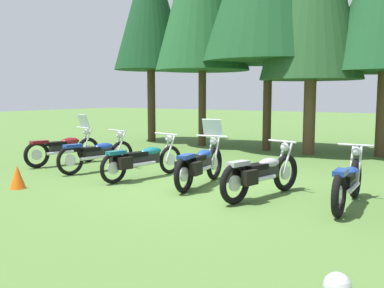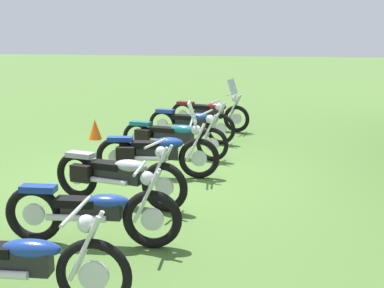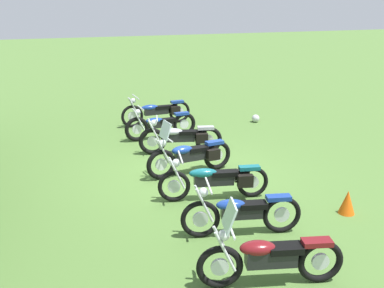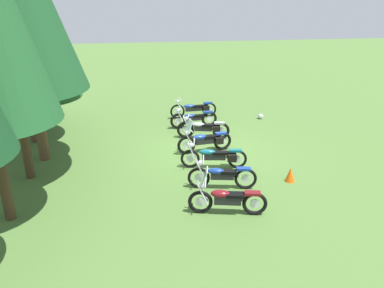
{
  "view_description": "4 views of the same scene",
  "coord_description": "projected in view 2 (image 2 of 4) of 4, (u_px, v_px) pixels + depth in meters",
  "views": [
    {
      "loc": [
        4.76,
        -7.61,
        1.91
      ],
      "look_at": [
        -0.24,
        0.08,
        0.86
      ],
      "focal_mm": 40.71,
      "sensor_mm": 36.0,
      "label": 1
    },
    {
      "loc": [
        8.79,
        2.14,
        2.64
      ],
      "look_at": [
        -0.45,
        0.56,
        0.54
      ],
      "focal_mm": 48.81,
      "sensor_mm": 36.0,
      "label": 2
    },
    {
      "loc": [
        -9.63,
        3.26,
        4.08
      ],
      "look_at": [
        0.13,
        -0.08,
        0.71
      ],
      "focal_mm": 42.37,
      "sensor_mm": 36.0,
      "label": 3
    },
    {
      "loc": [
        -13.32,
        2.81,
        5.63
      ],
      "look_at": [
        -0.78,
        0.65,
        0.67
      ],
      "focal_mm": 34.99,
      "sensor_mm": 36.0,
      "label": 4
    }
  ],
  "objects": [
    {
      "name": "motorcycle_3",
      "position": [
        156.0,
        152.0,
        9.26
      ],
      "size": [
        0.76,
        2.21,
        1.37
      ],
      "rotation": [
        0.0,
        0.0,
        1.69
      ],
      "color": "black",
      "rests_on": "ground_plane"
    },
    {
      "name": "motorcycle_2",
      "position": [
        172.0,
        136.0,
        10.74
      ],
      "size": [
        0.88,
        2.33,
        0.99
      ],
      "rotation": [
        0.0,
        0.0,
        1.38
      ],
      "color": "black",
      "rests_on": "ground_plane"
    },
    {
      "name": "ground_plane",
      "position": [
        157.0,
        177.0,
        9.38
      ],
      "size": [
        80.0,
        80.0,
        0.0
      ],
      "primitive_type": "plane",
      "color": "#4C7033"
    },
    {
      "name": "motorcycle_0",
      "position": [
        210.0,
        112.0,
        13.6
      ],
      "size": [
        0.78,
        2.16,
        1.36
      ],
      "rotation": [
        0.0,
        0.0,
        1.34
      ],
      "color": "black",
      "rests_on": "ground_plane"
    },
    {
      "name": "motorcycle_4",
      "position": [
        117.0,
        175.0,
        7.88
      ],
      "size": [
        0.85,
        2.23,
        1.02
      ],
      "rotation": [
        0.0,
        0.0,
        1.34
      ],
      "color": "black",
      "rests_on": "ground_plane"
    },
    {
      "name": "motorcycle_5",
      "position": [
        93.0,
        211.0,
        6.38
      ],
      "size": [
        0.62,
        2.23,
        1.02
      ],
      "rotation": [
        0.0,
        0.0,
        1.63
      ],
      "color": "black",
      "rests_on": "ground_plane"
    },
    {
      "name": "motorcycle_1",
      "position": [
        192.0,
        123.0,
        12.21
      ],
      "size": [
        0.74,
        2.15,
        1.01
      ],
      "rotation": [
        0.0,
        0.0,
        1.36
      ],
      "color": "black",
      "rests_on": "ground_plane"
    },
    {
      "name": "motorcycle_6",
      "position": [
        5.0,
        262.0,
        4.96
      ],
      "size": [
        0.78,
        2.38,
        1.02
      ],
      "rotation": [
        0.0,
        0.0,
        1.62
      ],
      "color": "black",
      "rests_on": "ground_plane"
    },
    {
      "name": "traffic_cone",
      "position": [
        95.0,
        129.0,
        12.55
      ],
      "size": [
        0.32,
        0.32,
        0.48
      ],
      "primitive_type": "cone",
      "color": "#EA590F",
      "rests_on": "ground_plane"
    }
  ]
}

